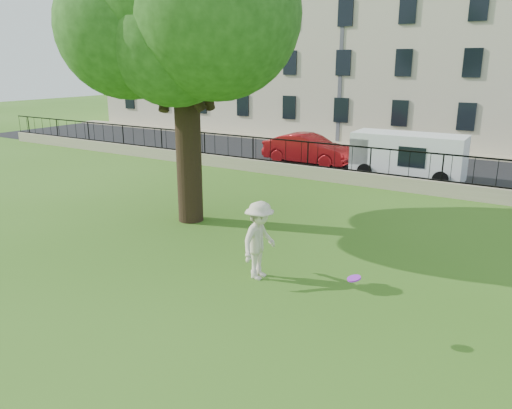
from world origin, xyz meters
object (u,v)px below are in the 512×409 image
Objects in this scene: red_sedan at (308,149)px; white_van at (408,156)px; man at (260,240)px; frisbee at (354,278)px.

red_sedan is 0.96× the size of white_van.
frisbee is at bearing -114.97° from man.
red_sedan is at bearing 171.22° from white_van.
red_sedan is (-5.48, 13.82, -0.20)m from man.
frisbee is (2.98, -1.38, 0.23)m from man.
white_van is at bearing 101.78° from frisbee.
man reaches higher than frisbee.
white_van reaches higher than man.
white_van reaches higher than red_sedan.
frisbee is 0.06× the size of red_sedan.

